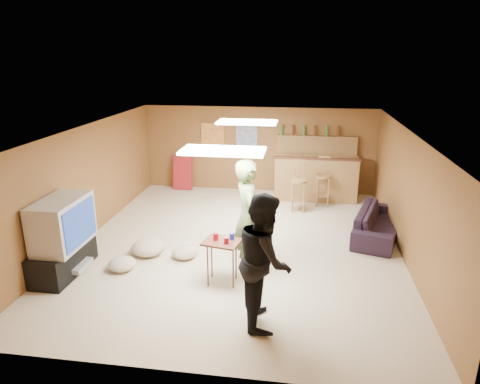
# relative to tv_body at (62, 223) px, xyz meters

# --- Properties ---
(ground) EXTENTS (7.00, 7.00, 0.00)m
(ground) POSITION_rel_tv_body_xyz_m (2.65, 1.50, -0.90)
(ground) COLOR beige
(ground) RESTS_ON ground
(ceiling) EXTENTS (6.00, 7.00, 0.02)m
(ceiling) POSITION_rel_tv_body_xyz_m (2.65, 1.50, 1.30)
(ceiling) COLOR silver
(ceiling) RESTS_ON ground
(wall_back) EXTENTS (6.00, 0.02, 2.20)m
(wall_back) POSITION_rel_tv_body_xyz_m (2.65, 5.00, 0.20)
(wall_back) COLOR brown
(wall_back) RESTS_ON ground
(wall_front) EXTENTS (6.00, 0.02, 2.20)m
(wall_front) POSITION_rel_tv_body_xyz_m (2.65, -2.00, 0.20)
(wall_front) COLOR brown
(wall_front) RESTS_ON ground
(wall_left) EXTENTS (0.02, 7.00, 2.20)m
(wall_left) POSITION_rel_tv_body_xyz_m (-0.35, 1.50, 0.20)
(wall_left) COLOR brown
(wall_left) RESTS_ON ground
(wall_right) EXTENTS (0.02, 7.00, 2.20)m
(wall_right) POSITION_rel_tv_body_xyz_m (5.65, 1.50, 0.20)
(wall_right) COLOR brown
(wall_right) RESTS_ON ground
(tv_stand) EXTENTS (0.55, 1.30, 0.50)m
(tv_stand) POSITION_rel_tv_body_xyz_m (-0.07, 0.00, -0.65)
(tv_stand) COLOR black
(tv_stand) RESTS_ON ground
(dvd_box) EXTENTS (0.35, 0.50, 0.08)m
(dvd_box) POSITION_rel_tv_body_xyz_m (0.15, 0.00, -0.75)
(dvd_box) COLOR #B2B2B7
(dvd_box) RESTS_ON tv_stand
(tv_body) EXTENTS (0.60, 1.10, 0.80)m
(tv_body) POSITION_rel_tv_body_xyz_m (0.00, 0.00, 0.00)
(tv_body) COLOR #B2B2B7
(tv_body) RESTS_ON tv_stand
(tv_screen) EXTENTS (0.02, 0.95, 0.65)m
(tv_screen) POSITION_rel_tv_body_xyz_m (0.31, 0.00, 0.00)
(tv_screen) COLOR navy
(tv_screen) RESTS_ON tv_body
(bar_counter) EXTENTS (2.00, 0.60, 1.10)m
(bar_counter) POSITION_rel_tv_body_xyz_m (4.15, 4.45, -0.35)
(bar_counter) COLOR olive
(bar_counter) RESTS_ON ground
(bar_lip) EXTENTS (2.10, 0.12, 0.05)m
(bar_lip) POSITION_rel_tv_body_xyz_m (4.15, 4.20, 0.20)
(bar_lip) COLOR #432015
(bar_lip) RESTS_ON bar_counter
(bar_shelf) EXTENTS (2.00, 0.18, 0.05)m
(bar_shelf) POSITION_rel_tv_body_xyz_m (4.15, 4.90, 0.60)
(bar_shelf) COLOR olive
(bar_shelf) RESTS_ON bar_backing
(bar_backing) EXTENTS (2.00, 0.14, 0.60)m
(bar_backing) POSITION_rel_tv_body_xyz_m (4.15, 4.92, 0.30)
(bar_backing) COLOR olive
(bar_backing) RESTS_ON bar_counter
(poster_left) EXTENTS (0.60, 0.03, 0.85)m
(poster_left) POSITION_rel_tv_body_xyz_m (1.45, 4.96, 0.45)
(poster_left) COLOR #BF3F26
(poster_left) RESTS_ON wall_back
(poster_right) EXTENTS (0.55, 0.03, 0.80)m
(poster_right) POSITION_rel_tv_body_xyz_m (2.35, 4.96, 0.45)
(poster_right) COLOR #334C99
(poster_right) RESTS_ON wall_back
(folding_chair_stack) EXTENTS (0.50, 0.26, 0.91)m
(folding_chair_stack) POSITION_rel_tv_body_xyz_m (0.65, 4.80, -0.45)
(folding_chair_stack) COLOR maroon
(folding_chair_stack) RESTS_ON ground
(ceiling_panel_front) EXTENTS (1.20, 0.60, 0.04)m
(ceiling_panel_front) POSITION_rel_tv_body_xyz_m (2.65, 0.00, 1.27)
(ceiling_panel_front) COLOR white
(ceiling_panel_front) RESTS_ON ceiling
(ceiling_panel_back) EXTENTS (1.20, 0.60, 0.04)m
(ceiling_panel_back) POSITION_rel_tv_body_xyz_m (2.65, 2.70, 1.27)
(ceiling_panel_back) COLOR white
(ceiling_panel_back) RESTS_ON ceiling
(person_olive) EXTENTS (0.67, 0.82, 1.94)m
(person_olive) POSITION_rel_tv_body_xyz_m (2.96, 0.48, 0.07)
(person_olive) COLOR #5B6E40
(person_olive) RESTS_ON ground
(person_black) EXTENTS (0.83, 0.99, 1.83)m
(person_black) POSITION_rel_tv_body_xyz_m (3.35, -0.85, 0.02)
(person_black) COLOR black
(person_black) RESTS_ON ground
(sofa) EXTENTS (1.27, 2.06, 0.56)m
(sofa) POSITION_rel_tv_body_xyz_m (5.35, 2.30, -0.62)
(sofa) COLOR black
(sofa) RESTS_ON ground
(tray_table) EXTENTS (0.64, 0.55, 0.72)m
(tray_table) POSITION_rel_tv_body_xyz_m (2.60, 0.07, -0.54)
(tray_table) COLOR #432015
(tray_table) RESTS_ON ground
(cup_red_near) EXTENTS (0.11, 0.11, 0.12)m
(cup_red_near) POSITION_rel_tv_body_xyz_m (2.50, 0.09, -0.12)
(cup_red_near) COLOR #A40A1C
(cup_red_near) RESTS_ON tray_table
(cup_red_far) EXTENTS (0.09, 0.09, 0.10)m
(cup_red_far) POSITION_rel_tv_body_xyz_m (2.69, -0.02, -0.12)
(cup_red_far) COLOR #A40A1C
(cup_red_far) RESTS_ON tray_table
(cup_blue) EXTENTS (0.10, 0.10, 0.11)m
(cup_blue) POSITION_rel_tv_body_xyz_m (2.75, 0.14, -0.12)
(cup_blue) COLOR navy
(cup_blue) RESTS_ON tray_table
(bar_stool_left) EXTENTS (0.48, 0.48, 1.32)m
(bar_stool_left) POSITION_rel_tv_body_xyz_m (3.74, 3.55, -0.24)
(bar_stool_left) COLOR olive
(bar_stool_left) RESTS_ON ground
(bar_stool_right) EXTENTS (0.44, 0.44, 1.29)m
(bar_stool_right) POSITION_rel_tv_body_xyz_m (4.31, 4.01, -0.26)
(bar_stool_right) COLOR olive
(bar_stool_right) RESTS_ON ground
(cushion_near_tv) EXTENTS (0.80, 0.80, 0.28)m
(cushion_near_tv) POSITION_rel_tv_body_xyz_m (1.08, 0.87, -0.76)
(cushion_near_tv) COLOR tan
(cushion_near_tv) RESTS_ON ground
(cushion_mid) EXTENTS (0.58, 0.58, 0.20)m
(cushion_mid) POSITION_rel_tv_body_xyz_m (1.77, 0.82, -0.80)
(cushion_mid) COLOR tan
(cushion_mid) RESTS_ON ground
(cushion_far) EXTENTS (0.48, 0.48, 0.21)m
(cushion_far) POSITION_rel_tv_body_xyz_m (0.84, 0.24, -0.79)
(cushion_far) COLOR tan
(cushion_far) RESTS_ON ground
(bottle_row) EXTENTS (1.48, 0.08, 0.26)m
(bottle_row) POSITION_rel_tv_body_xyz_m (3.95, 4.88, 0.75)
(bottle_row) COLOR #3F7233
(bottle_row) RESTS_ON bar_shelf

